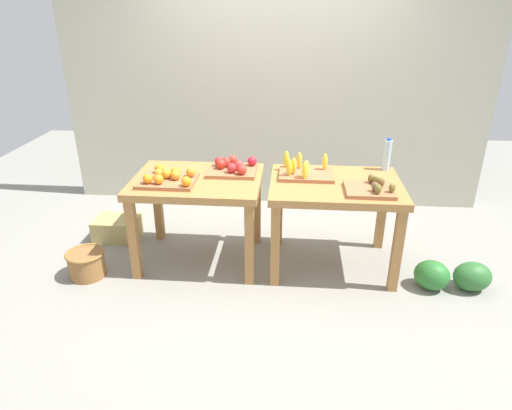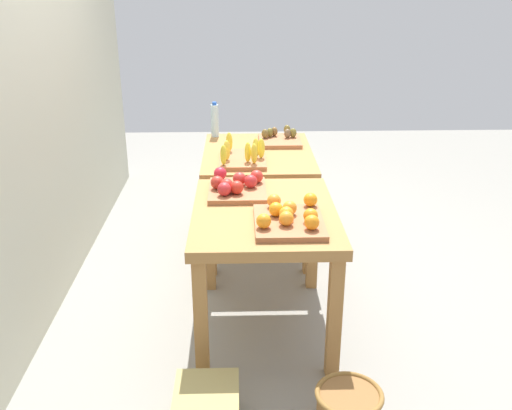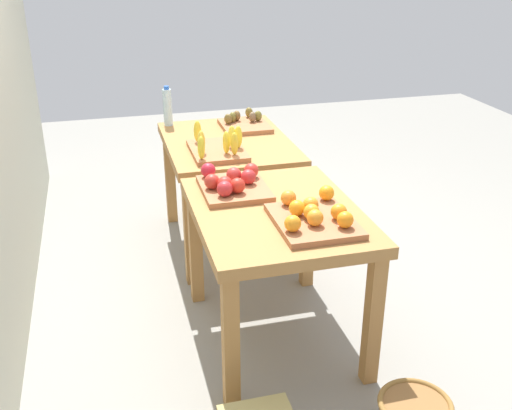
{
  "view_description": "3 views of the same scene",
  "coord_description": "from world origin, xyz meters",
  "views": [
    {
      "loc": [
        0.21,
        -3.37,
        2.07
      ],
      "look_at": [
        -0.08,
        0.01,
        0.53
      ],
      "focal_mm": 31.68,
      "sensor_mm": 36.0,
      "label": 1
    },
    {
      "loc": [
        -3.52,
        0.13,
        1.98
      ],
      "look_at": [
        -0.09,
        0.03,
        0.59
      ],
      "focal_mm": 40.55,
      "sensor_mm": 36.0,
      "label": 2
    },
    {
      "loc": [
        -3.14,
        0.79,
        1.99
      ],
      "look_at": [
        -0.02,
        -0.04,
        0.54
      ],
      "focal_mm": 42.31,
      "sensor_mm": 36.0,
      "label": 3
    }
  ],
  "objects": [
    {
      "name": "ground_plane",
      "position": [
        0.0,
        0.0,
        0.0
      ],
      "size": [
        8.0,
        8.0,
        0.0
      ],
      "primitive_type": "plane",
      "color": "gray"
    },
    {
      "name": "back_wall",
      "position": [
        0.0,
        1.35,
        1.5
      ],
      "size": [
        4.4,
        0.12,
        3.0
      ],
      "primitive_type": "cube",
      "color": "#BBBBA4",
      "rests_on": "ground_plane"
    },
    {
      "name": "display_table_left",
      "position": [
        -0.56,
        0.0,
        0.64
      ],
      "size": [
        1.04,
        0.8,
        0.75
      ],
      "color": "#A5733C",
      "rests_on": "ground_plane"
    },
    {
      "name": "display_table_right",
      "position": [
        0.56,
        0.0,
        0.64
      ],
      "size": [
        1.04,
        0.8,
        0.75
      ],
      "color": "#A5733C",
      "rests_on": "ground_plane"
    },
    {
      "name": "orange_bin",
      "position": [
        -0.76,
        -0.12,
        0.79
      ],
      "size": [
        0.45,
        0.36,
        0.11
      ],
      "color": "#A76741",
      "rests_on": "display_table_left"
    },
    {
      "name": "apple_bin",
      "position": [
        -0.29,
        0.16,
        0.8
      ],
      "size": [
        0.41,
        0.34,
        0.11
      ],
      "color": "#A76741",
      "rests_on": "display_table_left"
    },
    {
      "name": "banana_crate",
      "position": [
        0.31,
        0.11,
        0.8
      ],
      "size": [
        0.44,
        0.32,
        0.17
      ],
      "color": "#A76741",
      "rests_on": "display_table_right"
    },
    {
      "name": "kiwi_bin",
      "position": [
        0.81,
        -0.18,
        0.78
      ],
      "size": [
        0.37,
        0.32,
        0.1
      ],
      "color": "#A76741",
      "rests_on": "display_table_right"
    },
    {
      "name": "water_bottle",
      "position": [
        1.0,
        0.33,
        0.89
      ],
      "size": [
        0.06,
        0.06,
        0.28
      ],
      "color": "silver",
      "rests_on": "display_table_right"
    },
    {
      "name": "watermelon_pile",
      "position": [
        1.48,
        -0.29,
        0.12
      ],
      "size": [
        0.64,
        0.32,
        0.23
      ],
      "color": "#2D672D",
      "rests_on": "ground_plane"
    }
  ]
}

